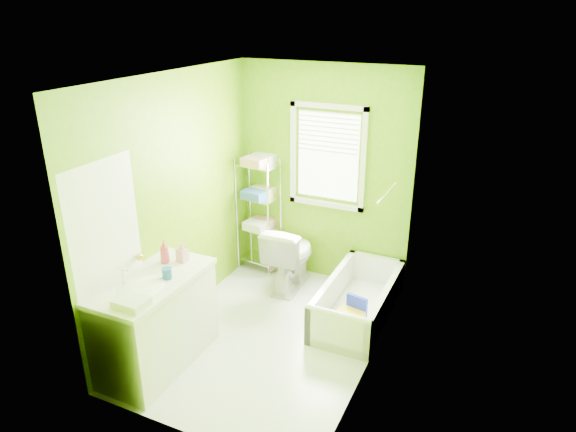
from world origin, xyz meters
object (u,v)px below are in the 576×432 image
at_px(bathtub, 357,306).
at_px(toilet, 290,256).
at_px(vanity, 156,320).
at_px(wire_shelf_unit, 260,202).

relative_size(bathtub, toilet, 1.74).
xyz_separation_m(vanity, wire_shelf_unit, (-0.01, 2.11, 0.43)).
height_order(bathtub, wire_shelf_unit, wire_shelf_unit).
distance_m(bathtub, wire_shelf_unit, 1.77).
xyz_separation_m(toilet, vanity, (-0.52, -1.83, 0.07)).
xyz_separation_m(bathtub, wire_shelf_unit, (-1.49, 0.60, 0.76)).
bearing_deg(toilet, wire_shelf_unit, -29.29).
bearing_deg(bathtub, vanity, -134.26).
xyz_separation_m(toilet, wire_shelf_unit, (-0.54, 0.28, 0.50)).
bearing_deg(toilet, vanity, 71.97).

